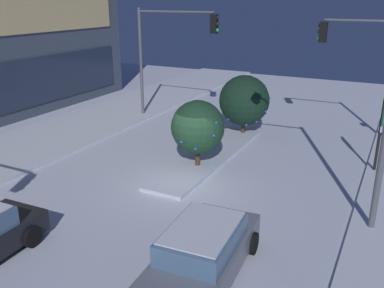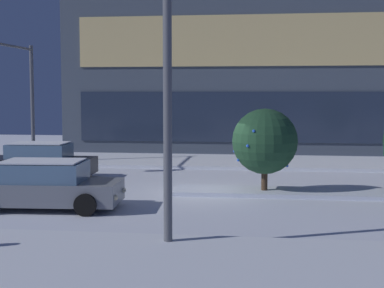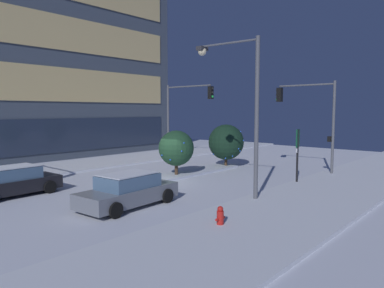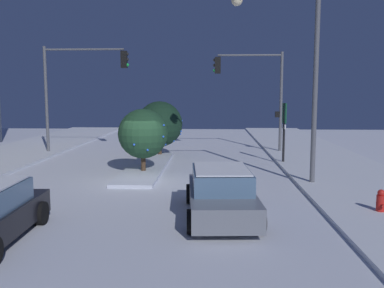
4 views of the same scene
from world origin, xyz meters
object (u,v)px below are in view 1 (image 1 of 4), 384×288
(traffic_light_corner_far_right, at_px, (169,43))
(decorated_tree_median, at_px, (198,127))
(parking_info_sign, at_px, (381,126))
(traffic_light_corner_near_right, at_px, (369,58))
(street_lamp_arched, at_px, (359,71))
(decorated_tree_left_of_median, at_px, (244,100))
(car_near, at_px, (202,253))

(traffic_light_corner_far_right, height_order, decorated_tree_median, traffic_light_corner_far_right)
(parking_info_sign, bearing_deg, decorated_tree_median, 14.17)
(traffic_light_corner_near_right, relative_size, street_lamp_arched, 0.81)
(parking_info_sign, height_order, decorated_tree_left_of_median, decorated_tree_left_of_median)
(street_lamp_arched, bearing_deg, traffic_light_corner_near_right, -90.35)
(traffic_light_corner_near_right, bearing_deg, decorated_tree_left_of_median, 17.59)
(parking_info_sign, relative_size, decorated_tree_median, 1.06)
(car_near, distance_m, street_lamp_arched, 6.82)
(traffic_light_corner_near_right, relative_size, decorated_tree_median, 2.06)
(decorated_tree_left_of_median, bearing_deg, decorated_tree_median, 178.64)
(street_lamp_arched, height_order, decorated_tree_left_of_median, street_lamp_arched)
(car_near, height_order, decorated_tree_left_of_median, decorated_tree_left_of_median)
(traffic_light_corner_far_right, distance_m, decorated_tree_median, 8.35)
(street_lamp_arched, bearing_deg, parking_info_sign, -100.35)
(traffic_light_corner_far_right, distance_m, decorated_tree_left_of_median, 5.76)
(decorated_tree_left_of_median, bearing_deg, street_lamp_arched, -140.73)
(traffic_light_corner_near_right, distance_m, street_lamp_arched, 9.38)
(car_near, bearing_deg, decorated_tree_median, 23.57)
(traffic_light_corner_near_right, xyz_separation_m, decorated_tree_left_of_median, (-1.80, 5.69, -2.33))
(traffic_light_corner_near_right, distance_m, decorated_tree_left_of_median, 6.41)
(car_near, height_order, traffic_light_corner_far_right, traffic_light_corner_far_right)
(car_near, xyz_separation_m, decorated_tree_median, (6.71, 3.45, 1.14))
(decorated_tree_median, bearing_deg, traffic_light_corner_far_right, 38.34)
(traffic_light_corner_near_right, height_order, street_lamp_arched, street_lamp_arched)
(car_near, relative_size, decorated_tree_left_of_median, 1.51)
(traffic_light_corner_near_right, height_order, traffic_light_corner_far_right, traffic_light_corner_far_right)
(street_lamp_arched, xyz_separation_m, decorated_tree_median, (2.24, 6.28, -3.16))
(car_near, distance_m, traffic_light_corner_far_right, 15.84)
(street_lamp_arched, bearing_deg, decorated_tree_left_of_median, -53.94)
(traffic_light_corner_far_right, height_order, parking_info_sign, traffic_light_corner_far_right)
(street_lamp_arched, xyz_separation_m, parking_info_sign, (5.14, -0.64, -2.96))
(decorated_tree_median, bearing_deg, parking_info_sign, -67.29)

